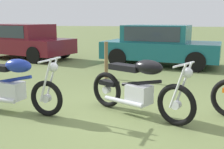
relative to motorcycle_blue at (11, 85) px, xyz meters
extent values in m
plane|color=olive|center=(2.16, 0.28, -0.49)|extent=(120.00, 120.00, 0.00)
torus|color=black|center=(0.72, -0.10, -0.17)|extent=(0.63, 0.18, 0.62)
cylinder|color=silver|center=(0.72, -0.10, -0.17)|extent=(0.15, 0.12, 0.14)
cylinder|color=silver|center=(0.79, -0.02, 0.16)|extent=(0.27, 0.07, 0.74)
cylinder|color=silver|center=(0.76, -0.19, 0.16)|extent=(0.27, 0.07, 0.74)
cube|color=silver|center=(-0.01, 0.01, -0.11)|extent=(0.44, 0.35, 0.32)
cylinder|color=navy|center=(0.02, 0.00, 0.09)|extent=(0.82, 0.17, 0.23)
ellipsoid|color=navy|center=(0.17, -0.02, 0.36)|extent=(0.55, 0.33, 0.24)
cylinder|color=silver|center=(0.81, -0.11, 0.49)|extent=(0.12, 0.64, 0.03)
sphere|color=silver|center=(0.87, -0.12, 0.37)|extent=(0.18, 0.18, 0.16)
torus|color=black|center=(2.87, -0.06, -0.15)|extent=(0.63, 0.40, 0.67)
torus|color=black|center=(1.59, 0.63, -0.15)|extent=(0.63, 0.40, 0.67)
cylinder|color=silver|center=(2.87, -0.06, -0.15)|extent=(0.17, 0.15, 0.14)
cylinder|color=silver|center=(1.59, 0.63, -0.15)|extent=(0.17, 0.15, 0.14)
cylinder|color=silver|center=(2.97, -0.01, 0.17)|extent=(0.25, 0.16, 0.72)
cylinder|color=silver|center=(2.88, -0.17, 0.17)|extent=(0.25, 0.16, 0.72)
cube|color=silver|center=(2.25, 0.27, -0.11)|extent=(0.49, 0.45, 0.32)
cylinder|color=black|center=(2.28, 0.26, 0.09)|extent=(0.73, 0.43, 0.22)
ellipsoid|color=black|center=(2.41, 0.19, 0.38)|extent=(0.58, 0.48, 0.24)
cube|color=black|center=(1.99, 0.41, 0.32)|extent=(0.64, 0.50, 0.10)
cube|color=black|center=(1.65, 0.60, -0.01)|extent=(0.40, 0.33, 0.08)
cylinder|color=silver|center=(2.96, -0.11, 0.49)|extent=(0.33, 0.58, 0.03)
sphere|color=silver|center=(3.01, -0.14, 0.37)|extent=(0.22, 0.22, 0.16)
cylinder|color=silver|center=(1.98, 0.24, -0.25)|extent=(0.74, 0.45, 0.08)
cube|color=maroon|center=(-3.33, 6.36, 0.06)|extent=(4.36, 2.88, 0.60)
cube|color=maroon|center=(-3.71, 6.47, 0.64)|extent=(3.16, 2.36, 0.60)
cube|color=#2D3842|center=(-3.71, 6.47, 0.66)|extent=(2.76, 2.28, 0.48)
cylinder|color=black|center=(-1.83, 6.81, -0.17)|extent=(0.68, 0.39, 0.64)
cylinder|color=black|center=(-2.31, 5.18, -0.17)|extent=(0.68, 0.39, 0.64)
cylinder|color=black|center=(-4.34, 7.54, -0.17)|extent=(0.68, 0.39, 0.64)
cube|color=#19606B|center=(2.30, 5.82, 0.06)|extent=(4.26, 2.48, 0.60)
cube|color=#19606B|center=(2.15, 5.84, 0.64)|extent=(2.45, 2.01, 0.60)
cube|color=#2D3842|center=(2.15, 5.84, 0.66)|extent=(2.13, 1.99, 0.48)
cylinder|color=black|center=(3.73, 6.47, -0.17)|extent=(0.67, 0.32, 0.64)
cylinder|color=black|center=(3.45, 4.75, -0.17)|extent=(0.67, 0.32, 0.64)
cylinder|color=black|center=(1.15, 6.89, -0.17)|extent=(0.67, 0.32, 0.64)
cylinder|color=black|center=(0.87, 5.17, -0.17)|extent=(0.67, 0.32, 0.64)
cylinder|color=brown|center=(0.96, 3.16, 0.03)|extent=(0.10, 0.10, 1.03)
camera|label=1|loc=(2.83, -4.35, 1.15)|focal=45.11mm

